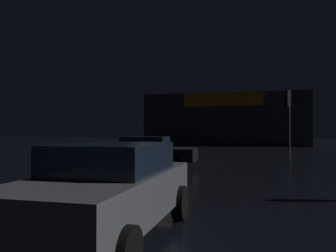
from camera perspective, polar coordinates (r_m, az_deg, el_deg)
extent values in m
plane|color=black|center=(16.87, -1.63, -6.65)|extent=(120.00, 120.00, 0.00)
cube|color=#33383D|center=(41.53, 9.56, 1.03)|extent=(18.56, 6.11, 5.95)
cube|color=orange|center=(38.46, 9.07, 4.22)|extent=(8.69, 0.24, 1.26)
cylinder|color=#595B60|center=(21.78, 19.51, 0.16)|extent=(0.10, 0.10, 4.12)
cube|color=black|center=(21.75, 19.20, 4.31)|extent=(0.41, 0.41, 0.98)
sphere|color=red|center=(21.66, 18.90, 5.10)|extent=(0.20, 0.20, 0.20)
sphere|color=black|center=(21.64, 18.90, 4.33)|extent=(0.20, 0.20, 0.20)
sphere|color=black|center=(21.61, 18.91, 3.56)|extent=(0.20, 0.20, 0.20)
cube|color=black|center=(16.14, -3.22, -4.67)|extent=(4.48, 1.81, 0.58)
cube|color=black|center=(16.16, -3.78, -2.71)|extent=(2.09, 1.56, 0.52)
cylinder|color=black|center=(16.61, 2.46, -5.55)|extent=(0.69, 0.24, 0.69)
cylinder|color=black|center=(15.00, 1.26, -6.08)|extent=(0.69, 0.24, 0.69)
cylinder|color=black|center=(17.40, -7.07, -5.33)|extent=(0.69, 0.24, 0.69)
cylinder|color=black|center=(15.87, -9.16, -5.78)|extent=(0.69, 0.24, 0.69)
cube|color=slate|center=(5.79, -9.98, -11.31)|extent=(1.83, 4.39, 0.72)
cube|color=black|center=(5.87, -9.25, -5.25)|extent=(1.62, 2.14, 0.48)
cylinder|color=black|center=(6.93, 1.97, -12.58)|extent=(0.23, 0.66, 0.66)
cylinder|color=black|center=(7.51, -11.57, -11.64)|extent=(0.23, 0.66, 0.66)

